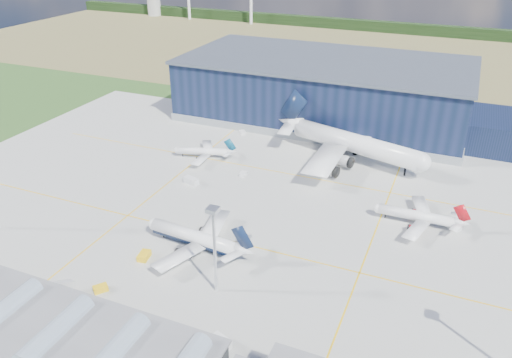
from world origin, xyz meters
name	(u,v)px	position (x,y,z in m)	size (l,w,h in m)	color
ground	(233,220)	(0.00, 0.00, 0.00)	(600.00, 600.00, 0.00)	#2F531F
apron	(246,204)	(0.00, 10.00, 0.03)	(220.00, 160.00, 0.08)	#AEAEA8
farmland	(376,55)	(0.00, 220.00, 0.00)	(600.00, 220.00, 0.01)	olive
treeline	(397,28)	(0.00, 300.00, 4.00)	(600.00, 8.00, 8.00)	black
hangar	(331,93)	(2.81, 94.80, 11.62)	(145.00, 62.00, 26.10)	#0F1B35
glass_concourse	(73,347)	(-6.45, -60.00, 3.69)	(78.00, 23.00, 8.60)	black
light_mast_center	(214,237)	(10.00, -30.00, 15.43)	(2.60, 2.60, 23.00)	silver
airliner_navy	(194,230)	(-3.34, -16.47, 5.48)	(33.61, 32.88, 10.96)	white
airliner_red	(417,211)	(49.74, 18.91, 4.44)	(27.26, 26.66, 8.89)	white
airliner_widebody	(356,134)	(23.38, 55.00, 10.35)	(63.48, 62.10, 20.70)	white
airliner_regional	(202,148)	(-29.12, 35.30, 3.92)	(24.02, 23.50, 7.83)	white
gse_tug_a	(144,256)	(-13.18, -26.00, 0.84)	(2.47, 4.05, 1.69)	yellow
gse_tug_b	(101,289)	(-15.37, -40.90, 0.72)	(2.21, 3.31, 1.43)	yellow
gse_van_a	(191,181)	(-22.45, 15.21, 1.16)	(2.31, 5.30, 2.31)	silver
gse_cart_a	(243,174)	(-8.99, 27.48, 0.65)	(1.99, 2.99, 1.30)	silver
gse_van_b	(453,225)	(60.01, 20.82, 1.12)	(2.23, 4.87, 2.23)	silver
gse_tug_c	(392,157)	(36.06, 62.00, 0.64)	(1.82, 2.91, 1.27)	yellow
gse_cart_b	(243,133)	(-24.84, 62.00, 0.68)	(2.10, 3.15, 1.37)	silver
gse_van_c	(221,342)	(18.88, -45.20, 1.07)	(2.15, 4.47, 2.15)	silver
airstair	(63,291)	(-21.90, -46.00, 1.63)	(2.04, 5.10, 3.26)	silver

